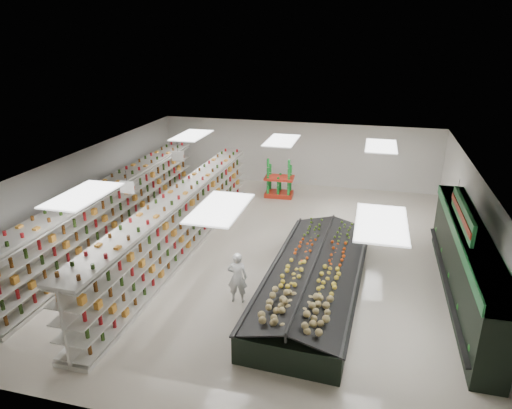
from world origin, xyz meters
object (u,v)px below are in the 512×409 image
(produce_island, at_px, (315,278))
(shopper_background, at_px, (207,197))
(soda_endcap, at_px, (279,179))
(shopper_main, at_px, (237,277))
(gondola_left, at_px, (115,212))
(gondola_center, at_px, (180,225))

(produce_island, distance_m, shopper_background, 7.36)
(shopper_background, bearing_deg, soda_endcap, -24.80)
(shopper_main, distance_m, shopper_background, 6.93)
(shopper_main, relative_size, shopper_background, 0.96)
(gondola_left, bearing_deg, produce_island, -15.10)
(shopper_main, bearing_deg, produce_island, -161.07)
(soda_endcap, xyz_separation_m, shopper_main, (0.67, -9.22, -0.06))
(shopper_main, bearing_deg, gondola_left, -35.67)
(gondola_center, bearing_deg, soda_endcap, 72.11)
(gondola_left, height_order, shopper_background, gondola_left)
(gondola_center, height_order, produce_island, gondola_center)
(gondola_center, distance_m, produce_island, 5.24)
(soda_endcap, xyz_separation_m, shopper_background, (-2.51, -3.06, -0.03))
(gondola_left, height_order, produce_island, gondola_left)
(gondola_center, height_order, shopper_main, gondola_center)
(produce_island, height_order, shopper_background, shopper_background)
(gondola_left, bearing_deg, shopper_background, 49.75)
(gondola_left, xyz_separation_m, gondola_center, (2.86, -0.51, -0.01))
(gondola_left, height_order, soda_endcap, gondola_left)
(gondola_left, relative_size, gondola_center, 1.01)
(produce_island, bearing_deg, soda_endcap, 108.71)
(soda_endcap, relative_size, shopper_main, 1.10)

